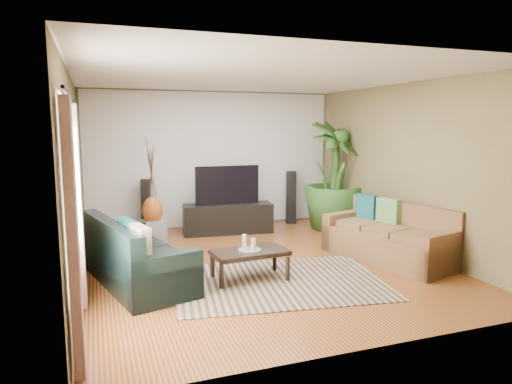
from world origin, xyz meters
name	(u,v)px	position (x,y,z in m)	size (l,w,h in m)	color
floor	(261,264)	(0.00, 0.00, 0.00)	(5.50, 5.50, 0.00)	#9F5C29
ceiling	(261,77)	(0.00, 0.00, 2.70)	(5.50, 5.50, 0.00)	white
wall_back	(213,160)	(0.00, 2.75, 1.35)	(5.00, 5.00, 0.00)	brown
wall_front	(370,204)	(0.00, -2.75, 1.35)	(5.00, 5.00, 0.00)	brown
wall_left	(73,180)	(-2.50, 0.00, 1.35)	(5.50, 5.50, 0.00)	brown
wall_right	(406,168)	(2.50, 0.00, 1.35)	(5.50, 5.50, 0.00)	brown
backwall_panel	(213,160)	(0.00, 2.74, 1.35)	(4.90, 4.90, 0.00)	white
window_pane	(69,194)	(-2.48, -1.60, 1.40)	(1.80, 1.80, 0.00)	white
curtain_near	(73,239)	(-2.43, -2.35, 1.15)	(0.08, 0.35, 2.20)	gray
curtain_far	(78,207)	(-2.43, -0.85, 1.15)	(0.08, 0.35, 2.20)	gray
curtain_rod	(69,95)	(-2.43, -1.60, 2.30)	(0.03, 0.03, 1.90)	black
sofa_left	(138,251)	(-1.77, -0.21, 0.42)	(2.01, 0.86, 0.85)	black
sofa_right	(389,232)	(1.91, -0.44, 0.42)	(1.99, 0.90, 0.85)	brown
area_rug	(279,282)	(-0.04, -0.81, 0.01)	(2.69, 1.90, 0.01)	#A07D5E
coffee_table	(250,265)	(-0.37, -0.58, 0.20)	(0.98, 0.53, 0.40)	black
candle_tray	(250,250)	(-0.37, -0.58, 0.41)	(0.30, 0.30, 0.01)	gray
candle_tall	(245,242)	(-0.43, -0.55, 0.51)	(0.06, 0.06, 0.20)	beige
candle_mid	(253,244)	(-0.33, -0.62, 0.49)	(0.06, 0.06, 0.15)	beige
candle_short	(253,243)	(-0.30, -0.52, 0.48)	(0.06, 0.06, 0.12)	#F4E9CE
tv_stand	(228,218)	(0.10, 2.07, 0.28)	(1.67, 0.50, 0.56)	black
television	(227,185)	(0.10, 2.09, 0.92)	(1.23, 0.07, 0.73)	black
speaker_left	(146,207)	(-1.36, 2.50, 0.52)	(0.19, 0.21, 1.04)	black
speaker_right	(291,197)	(1.60, 2.50, 0.54)	(0.20, 0.22, 1.08)	black
potted_plant	(334,176)	(2.16, 1.72, 1.05)	(1.18, 1.18, 2.11)	#274D19
plant_pot	(333,221)	(2.16, 1.72, 0.15)	(0.39, 0.39, 0.30)	black
pedestal	(153,231)	(-1.32, 1.87, 0.19)	(0.38, 0.38, 0.38)	gray
vase	(153,211)	(-1.32, 1.87, 0.56)	(0.35, 0.35, 0.49)	#98491B
side_table	(102,241)	(-2.18, 1.18, 0.26)	(0.48, 0.48, 0.51)	brown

